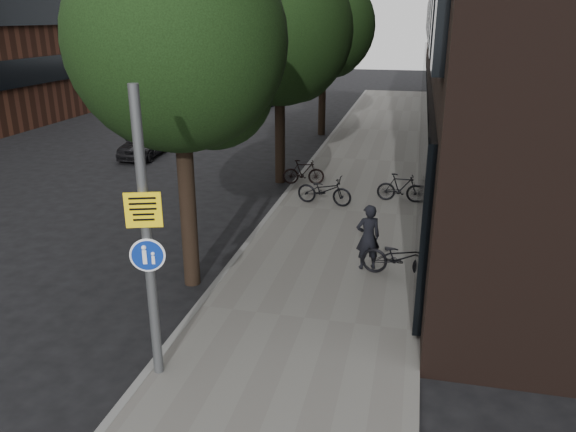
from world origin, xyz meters
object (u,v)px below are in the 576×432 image
(pedestrian, at_px, (368,237))
(signpost, at_px, (147,239))
(parked_bike_facade_near, at_px, (400,257))
(parked_car_near, at_px, (145,142))

(pedestrian, bearing_deg, signpost, 37.95)
(parked_bike_facade_near, bearing_deg, signpost, 147.18)
(signpost, distance_m, pedestrian, 5.98)
(signpost, bearing_deg, pedestrian, 40.19)
(pedestrian, bearing_deg, parked_bike_facade_near, 140.84)
(signpost, xyz_separation_m, parked_car_near, (-7.49, 14.67, -1.91))
(signpost, height_order, pedestrian, signpost)
(pedestrian, relative_size, parked_bike_facade_near, 0.89)
(signpost, height_order, parked_bike_facade_near, signpost)
(pedestrian, xyz_separation_m, parked_car_near, (-10.51, 9.76, -0.30))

